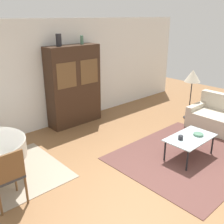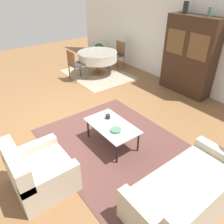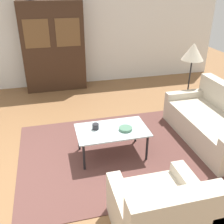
# 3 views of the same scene
# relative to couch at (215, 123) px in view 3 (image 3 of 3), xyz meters

# --- Properties ---
(ground_plane) EXTENTS (14.00, 14.00, 0.00)m
(ground_plane) POSITION_rel_couch_xyz_m (-3.08, -0.25, -0.30)
(ground_plane) COLOR brown
(wall_back) EXTENTS (10.00, 0.06, 2.70)m
(wall_back) POSITION_rel_couch_xyz_m (-3.08, 3.38, 1.05)
(wall_back) COLOR white
(wall_back) RESTS_ON ground_plane
(area_rug) EXTENTS (2.86, 2.36, 0.01)m
(area_rug) POSITION_rel_couch_xyz_m (-1.80, 0.02, -0.30)
(area_rug) COLOR brown
(area_rug) RESTS_ON ground_plane
(couch) EXTENTS (0.92, 1.84, 0.86)m
(couch) POSITION_rel_couch_xyz_m (0.00, 0.00, 0.00)
(couch) COLOR beige
(couch) RESTS_ON ground_plane
(armchair) EXTENTS (0.94, 0.86, 0.83)m
(armchair) POSITION_rel_couch_xyz_m (-1.67, -1.55, 0.00)
(armchair) COLOR beige
(armchair) RESTS_ON ground_plane
(coffee_table) EXTENTS (1.07, 0.63, 0.45)m
(coffee_table) POSITION_rel_couch_xyz_m (-1.80, -0.02, 0.11)
(coffee_table) COLOR black
(coffee_table) RESTS_ON area_rug
(display_cabinet) EXTENTS (1.44, 0.46, 2.07)m
(display_cabinet) POSITION_rel_couch_xyz_m (-2.44, 3.10, 0.73)
(display_cabinet) COLOR #382316
(display_cabinet) RESTS_ON ground_plane
(floor_lamp) EXTENTS (0.43, 0.43, 1.39)m
(floor_lamp) POSITION_rel_couch_xyz_m (0.12, 1.19, 0.88)
(floor_lamp) COLOR black
(floor_lamp) RESTS_ON ground_plane
(cup) EXTENTS (0.10, 0.10, 0.09)m
(cup) POSITION_rel_couch_xyz_m (-2.04, 0.06, 0.20)
(cup) COLOR #232328
(cup) RESTS_ON coffee_table
(bowl) EXTENTS (0.20, 0.20, 0.04)m
(bowl) POSITION_rel_couch_xyz_m (-1.61, -0.08, 0.18)
(bowl) COLOR #4C7A60
(bowl) RESTS_ON coffee_table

